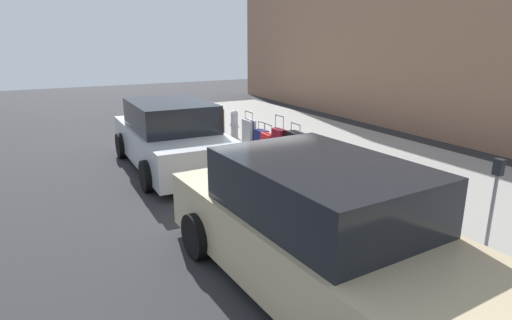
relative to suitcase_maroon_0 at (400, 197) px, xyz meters
The scene contains 18 objects.
ground_plane 4.34m from the suitcase_maroon_0, ahead, with size 40.00×40.00×0.00m, color #28282B.
sidewalk_curb 4.64m from the suitcase_maroon_0, 22.89° to the right, with size 18.00×5.00×0.14m, color gray.
suitcase_maroon_0 is the anchor object (origin of this frame).
suitcase_red_1 0.57m from the suitcase_maroon_0, ahead, with size 0.51×0.22×0.82m.
suitcase_navy_2 1.11m from the suitcase_maroon_0, ahead, with size 0.38×0.21×0.66m.
suitcase_silver_3 1.65m from the suitcase_maroon_0, ahead, with size 0.50×0.26×0.92m.
suitcase_olive_4 2.19m from the suitcase_maroon_0, ahead, with size 0.41×0.23×0.61m.
suitcase_teal_5 2.70m from the suitcase_maroon_0, ahead, with size 0.43×0.23×0.76m.
suitcase_black_6 3.24m from the suitcase_maroon_0, ahead, with size 0.45×0.27×0.98m.
suitcase_maroon_7 3.77m from the suitcase_maroon_0, ahead, with size 0.41×0.21×1.09m.
suitcase_red_8 4.32m from the suitcase_maroon_0, ahead, with size 0.49×0.22×0.78m.
suitcase_navy_9 4.84m from the suitcase_maroon_0, ahead, with size 0.38×0.27×0.74m.
suitcase_silver_10 5.37m from the suitcase_maroon_0, ahead, with size 0.50×0.19×0.94m.
fire_hydrant 6.34m from the suitcase_maroon_0, ahead, with size 0.39×0.21×0.82m.
bollard_post 6.89m from the suitcase_maroon_0, ahead, with size 0.13×0.13×0.78m, color brown.
parking_meter 1.50m from the suitcase_maroon_0, 169.80° to the right, with size 0.12×0.09×1.27m.
parked_car_beige_0 2.54m from the suitcase_maroon_0, 111.95° to the left, with size 4.83×2.26×1.62m.
parked_car_silver_1 5.37m from the suitcase_maroon_0, 25.80° to the left, with size 4.50×2.10×1.56m.
Camera 1 is at (-8.90, 4.43, 2.94)m, focal length 29.84 mm.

